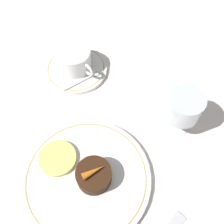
# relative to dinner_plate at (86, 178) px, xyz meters

# --- Properties ---
(ground_plane) EXTENTS (3.00, 3.00, 0.00)m
(ground_plane) POSITION_rel_dinner_plate_xyz_m (-0.04, 0.06, -0.01)
(ground_plane) COLOR white
(dinner_plate) EXTENTS (0.27, 0.27, 0.01)m
(dinner_plate) POSITION_rel_dinner_plate_xyz_m (0.00, 0.00, 0.00)
(dinner_plate) COLOR white
(dinner_plate) RESTS_ON ground_plane
(saucer) EXTENTS (0.16, 0.16, 0.01)m
(saucer) POSITION_rel_dinner_plate_xyz_m (-0.24, 0.18, -0.00)
(saucer) COLOR white
(saucer) RESTS_ON ground_plane
(coffee_cup) EXTENTS (0.11, 0.09, 0.06)m
(coffee_cup) POSITION_rel_dinner_plate_xyz_m (-0.24, 0.18, 0.03)
(coffee_cup) COLOR white
(coffee_cup) RESTS_ON saucer
(spoon) EXTENTS (0.03, 0.11, 0.00)m
(spoon) POSITION_rel_dinner_plate_xyz_m (-0.19, 0.17, 0.00)
(spoon) COLOR silver
(spoon) RESTS_ON saucer
(wine_glass) EXTENTS (0.08, 0.08, 0.11)m
(wine_glass) POSITION_rel_dinner_plate_xyz_m (0.05, 0.23, 0.07)
(wine_glass) COLOR silver
(wine_glass) RESTS_ON ground_plane
(dessert_cake) EXTENTS (0.07, 0.07, 0.04)m
(dessert_cake) POSITION_rel_dinner_plate_xyz_m (0.01, 0.01, 0.02)
(dessert_cake) COLOR #381E0F
(dessert_cake) RESTS_ON dinner_plate
(carrot_garnish) EXTENTS (0.03, 0.05, 0.01)m
(carrot_garnish) POSITION_rel_dinner_plate_xyz_m (0.01, 0.01, 0.05)
(carrot_garnish) COLOR orange
(carrot_garnish) RESTS_ON dessert_cake
(pineapple_slice) EXTENTS (0.08, 0.08, 0.01)m
(pineapple_slice) POSITION_rel_dinner_plate_xyz_m (-0.07, -0.02, 0.01)
(pineapple_slice) COLOR #EFE075
(pineapple_slice) RESTS_ON dinner_plate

